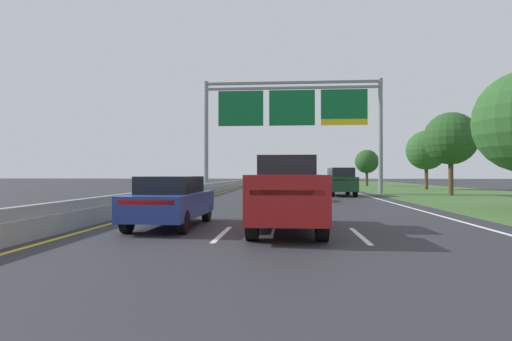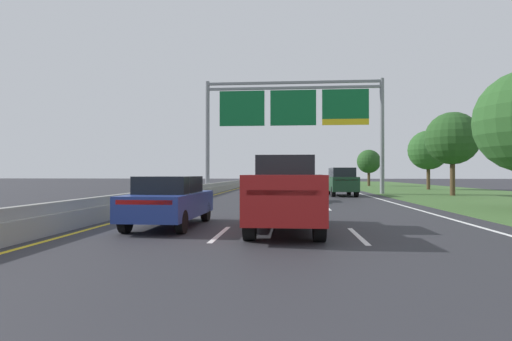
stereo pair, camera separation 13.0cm
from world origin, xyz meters
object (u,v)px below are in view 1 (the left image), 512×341
(overhead_sign_gantry, at_px, (292,113))
(roadside_tree_mid, at_px, (451,139))
(car_blue_left_lane_sedan, at_px, (171,200))
(car_black_centre_lane_sedan, at_px, (287,187))
(roadside_tree_distant, at_px, (367,162))
(car_darkgreen_right_lane_suv, at_px, (340,181))
(car_white_centre_lane_suv, at_px, (287,179))
(car_grey_right_lane_sedan, at_px, (314,180))
(pickup_truck_red, at_px, (287,193))
(roadside_tree_far, at_px, (426,150))

(overhead_sign_gantry, xyz_separation_m, roadside_tree_mid, (12.00, -2.48, -2.48))
(car_blue_left_lane_sedan, distance_m, car_black_centre_lane_sedan, 13.09)
(roadside_tree_mid, bearing_deg, car_blue_left_lane_sedan, -129.33)
(car_black_centre_lane_sedan, xyz_separation_m, roadside_tree_distant, (10.83, 31.73, 2.53))
(overhead_sign_gantry, relative_size, car_darkgreen_right_lane_suv, 3.17)
(roadside_tree_distant, bearing_deg, overhead_sign_gantry, -115.08)
(car_white_centre_lane_suv, bearing_deg, overhead_sign_gantry, -177.79)
(car_grey_right_lane_sedan, relative_size, roadside_tree_mid, 0.70)
(car_blue_left_lane_sedan, height_order, car_grey_right_lane_sedan, same)
(car_white_centre_lane_suv, xyz_separation_m, roadside_tree_mid, (12.47, -13.43, 3.24))
(pickup_truck_red, height_order, car_grey_right_lane_sedan, pickup_truck_red)
(car_white_centre_lane_suv, bearing_deg, roadside_tree_mid, -137.39)
(car_blue_left_lane_sedan, height_order, roadside_tree_mid, roadside_tree_mid)
(car_darkgreen_right_lane_suv, relative_size, roadside_tree_far, 0.76)
(roadside_tree_far, bearing_deg, car_blue_left_lane_sedan, -119.80)
(overhead_sign_gantry, height_order, car_darkgreen_right_lane_suv, overhead_sign_gantry)
(overhead_sign_gantry, relative_size, pickup_truck_red, 2.78)
(car_blue_left_lane_sedan, relative_size, car_darkgreen_right_lane_suv, 0.93)
(pickup_truck_red, height_order, car_white_centre_lane_suv, pickup_truck_red)
(roadside_tree_mid, bearing_deg, car_white_centre_lane_suv, 132.89)
(car_darkgreen_right_lane_suv, bearing_deg, car_black_centre_lane_sedan, 145.86)
(car_white_centre_lane_suv, height_order, car_black_centre_lane_sedan, car_white_centre_lane_suv)
(roadside_tree_far, bearing_deg, roadside_tree_distant, 107.07)
(car_darkgreen_right_lane_suv, bearing_deg, roadside_tree_mid, -86.57)
(pickup_truck_red, relative_size, car_darkgreen_right_lane_suv, 1.14)
(roadside_tree_distant, bearing_deg, car_black_centre_lane_sedan, -108.85)
(car_black_centre_lane_sedan, xyz_separation_m, roadside_tree_far, (14.65, 19.29, 3.34))
(roadside_tree_mid, bearing_deg, pickup_truck_red, -121.70)
(car_black_centre_lane_sedan, relative_size, car_grey_right_lane_sedan, 1.00)
(overhead_sign_gantry, distance_m, pickup_truck_red, 23.27)
(roadside_tree_far, bearing_deg, car_white_centre_lane_suv, 175.86)
(car_darkgreen_right_lane_suv, distance_m, roadside_tree_distant, 26.49)
(pickup_truck_red, height_order, roadside_tree_far, roadside_tree_far)
(car_white_centre_lane_suv, relative_size, roadside_tree_mid, 0.74)
(overhead_sign_gantry, height_order, car_black_centre_lane_sedan, overhead_sign_gantry)
(car_blue_left_lane_sedan, distance_m, roadside_tree_far, 36.88)
(overhead_sign_gantry, height_order, roadside_tree_far, overhead_sign_gantry)
(car_darkgreen_right_lane_suv, height_order, car_grey_right_lane_sedan, car_darkgreen_right_lane_suv)
(pickup_truck_red, relative_size, car_grey_right_lane_sedan, 1.22)
(car_white_centre_lane_suv, relative_size, roadside_tree_far, 0.75)
(roadside_tree_distant, bearing_deg, car_white_centre_lane_suv, -133.84)
(pickup_truck_red, relative_size, car_white_centre_lane_suv, 1.15)
(car_blue_left_lane_sedan, bearing_deg, pickup_truck_red, -97.68)
(car_blue_left_lane_sedan, bearing_deg, car_grey_right_lane_sedan, -8.64)
(car_black_centre_lane_sedan, bearing_deg, car_white_centre_lane_suv, 1.58)
(roadside_tree_far, bearing_deg, car_black_centre_lane_sedan, -127.21)
(overhead_sign_gantry, height_order, pickup_truck_red, overhead_sign_gantry)
(overhead_sign_gantry, height_order, car_grey_right_lane_sedan, overhead_sign_gantry)
(car_blue_left_lane_sedan, xyz_separation_m, car_darkgreen_right_lane_suv, (7.62, 18.81, 0.28))
(pickup_truck_red, distance_m, roadside_tree_far, 35.71)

